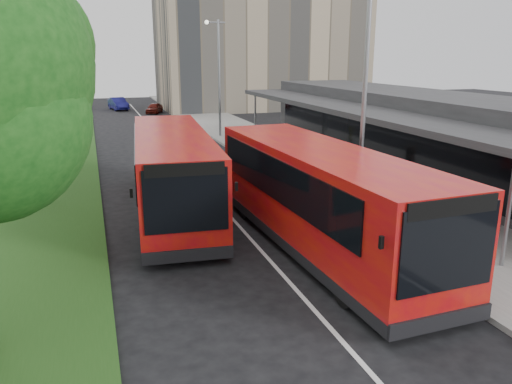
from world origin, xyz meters
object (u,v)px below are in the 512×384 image
car_near (154,108)px  car_far (118,104)px  lamp_post_near (363,89)px  lamp_post_far (218,71)px  litter_bin (300,162)px  tree_far (47,75)px  bus_second (173,172)px  bus_main (320,198)px  bollard (251,139)px  tree_mid (21,55)px

car_near → car_far: bearing=147.1°
lamp_post_near → lamp_post_far: 20.00m
lamp_post_far → litter_bin: (1.09, -12.39, -4.14)m
tree_far → bus_second: size_ratio=0.64×
lamp_post_far → car_near: lamp_post_far is taller
lamp_post_near → bus_main: lamp_post_near is taller
bus_main → litter_bin: 10.16m
bus_second → litter_bin: (7.10, 4.43, -0.99)m
litter_bin → lamp_post_far: bearing=95.0°
lamp_post_far → tree_far: bearing=-175.1°
bus_second → car_far: bus_second is taller
bollard → lamp_post_far: bearing=98.7°
lamp_post_near → bus_main: bearing=-141.1°
tree_far → lamp_post_near: 22.06m
tree_far → bollard: size_ratio=7.22×
lamp_post_near → car_near: lamp_post_near is taller
tree_mid → bus_main: bearing=-45.5°
car_far → lamp_post_far: bearing=-86.0°
bollard → car_near: 22.63m
lamp_post_near → bollard: bearing=87.0°
lamp_post_far → bus_second: size_ratio=0.73×
tree_mid → bus_main: (8.78, -8.95, -4.20)m
tree_far → bus_main: size_ratio=0.63×
car_near → tree_mid: bearing=-84.6°
litter_bin → car_near: 29.86m
lamp_post_near → bollard: lamp_post_near is taller
litter_bin → bollard: 7.26m
tree_far → bus_second: (5.12, -15.87, -3.01)m
tree_mid → car_near: tree_mid is taller
tree_far → car_far: 23.76m
bus_main → bus_second: 6.26m
lamp_post_far → car_near: bearing=98.2°
litter_bin → tree_mid: bearing=-177.4°
tree_mid → car_far: 35.60m
lamp_post_near → litter_bin: (1.09, 7.61, -4.14)m
tree_mid → lamp_post_far: size_ratio=1.12×
bollard → lamp_post_near: bearing=-93.0°
car_far → car_near: bearing=-65.2°
tree_mid → bollard: 15.15m
lamp_post_near → tree_mid: bearing=147.6°
lamp_post_far → car_far: size_ratio=2.00×
bollard → car_far: size_ratio=0.25×
bus_second → car_near: bus_second is taller
bus_main → bus_second: size_ratio=1.02×
bus_second → bollard: bearing=64.8°
lamp_post_near → car_far: (-5.81, 41.87, -4.06)m
tree_mid → litter_bin: (12.22, 0.56, -5.23)m
tree_mid → car_far: size_ratio=2.25×
lamp_post_far → car_near: 17.93m
lamp_post_near → tree_far: bearing=120.3°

